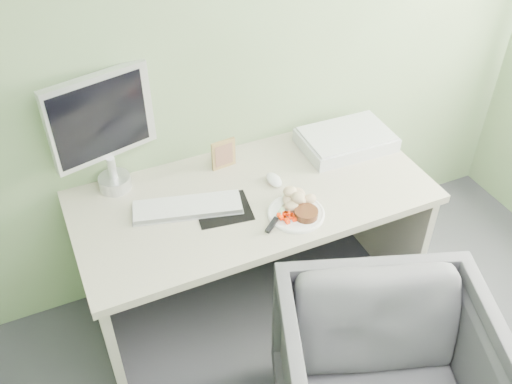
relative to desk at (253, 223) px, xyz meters
name	(u,v)px	position (x,y,z in m)	size (l,w,h in m)	color
wall_back	(217,30)	(0.00, 0.38, 0.80)	(3.50, 3.50, 0.00)	gray
desk	(253,223)	(0.00, 0.00, 0.00)	(1.60, 0.75, 0.73)	#C0B5A1
plate	(296,213)	(0.11, -0.20, 0.19)	(0.25, 0.25, 0.01)	white
steak	(306,213)	(0.14, -0.24, 0.21)	(0.10, 0.10, 0.03)	black
potato_pile	(298,198)	(0.14, -0.16, 0.23)	(0.12, 0.08, 0.06)	#A97D52
carrot_heap	(286,216)	(0.05, -0.23, 0.22)	(0.06, 0.05, 0.04)	#FF2E05
steak_knife	(276,220)	(0.01, -0.22, 0.21)	(0.19, 0.17, 0.02)	silver
mousepad	(223,209)	(-0.16, -0.04, 0.18)	(0.23, 0.21, 0.00)	black
keyboard	(187,207)	(-0.30, 0.02, 0.20)	(0.46, 0.14, 0.02)	white
computer_mouse	(274,180)	(0.12, 0.03, 0.20)	(0.06, 0.11, 0.04)	white
photo_frame	(223,154)	(-0.04, 0.24, 0.26)	(0.12, 0.01, 0.15)	#9F7D4A
eyedrop_bottle	(228,158)	(-0.02, 0.25, 0.22)	(0.03, 0.03, 0.07)	white
scanner	(346,140)	(0.57, 0.15, 0.22)	(0.44, 0.30, 0.07)	silver
monitor	(103,127)	(-0.55, 0.31, 0.50)	(0.46, 0.17, 0.56)	silver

